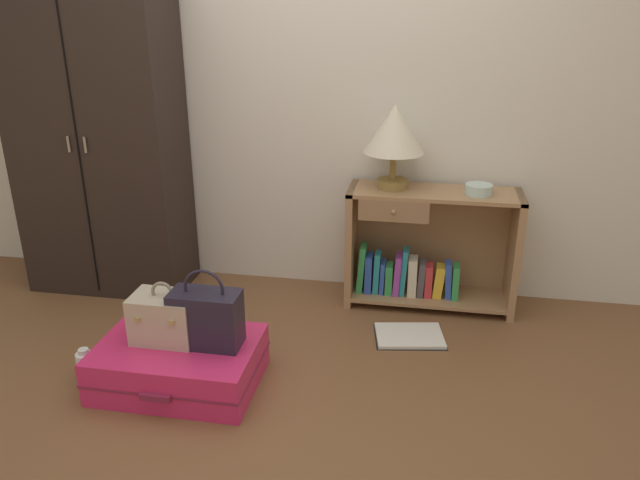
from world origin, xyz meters
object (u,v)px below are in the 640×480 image
at_px(train_case, 165,317).
at_px(bowl, 479,189).
at_px(handbag, 206,318).
at_px(open_book_on_floor, 409,336).
at_px(table_lamp, 394,131).
at_px(bookshelf, 424,251).
at_px(wardrobe, 98,136).
at_px(suitcase_large, 179,363).
at_px(bottle, 86,366).

bearing_deg(train_case, bowl, 34.25).
bearing_deg(bowl, handbag, -141.30).
relative_size(handbag, open_book_on_floor, 0.92).
height_order(table_lamp, train_case, table_lamp).
bearing_deg(train_case, open_book_on_floor, 27.47).
relative_size(bookshelf, bowl, 6.49).
xyz_separation_m(bowl, open_book_on_floor, (-0.32, -0.40, -0.72)).
xyz_separation_m(table_lamp, open_book_on_floor, (0.15, -0.44, -1.02)).
relative_size(wardrobe, handbag, 5.05).
height_order(wardrobe, bowl, wardrobe).
distance_m(wardrobe, suitcase_large, 1.54).
bearing_deg(bookshelf, table_lamp, 178.69).
height_order(train_case, handbag, handbag).
height_order(wardrobe, table_lamp, wardrobe).
height_order(bowl, bottle, bowl).
bearing_deg(handbag, suitcase_large, -170.75).
height_order(train_case, bottle, train_case).
height_order(table_lamp, suitcase_large, table_lamp).
xyz_separation_m(wardrobe, train_case, (0.77, -0.95, -0.62)).
distance_m(bowl, train_case, 1.79).
height_order(bookshelf, train_case, bookshelf).
relative_size(bookshelf, table_lamp, 2.06).
distance_m(handbag, open_book_on_floor, 1.14).
height_order(bookshelf, handbag, bookshelf).
height_order(suitcase_large, train_case, train_case).
bearing_deg(table_lamp, handbag, -126.35).
bearing_deg(wardrobe, suitcase_large, -49.79).
relative_size(wardrobe, bottle, 11.20).
bearing_deg(bowl, bottle, -149.64).
xyz_separation_m(train_case, handbag, (0.21, -0.01, 0.02)).
distance_m(suitcase_large, bottle, 0.45).
relative_size(table_lamp, bowl, 3.15).
height_order(handbag, bottle, handbag).
distance_m(table_lamp, suitcase_large, 1.66).
xyz_separation_m(bookshelf, bottle, (-1.56, -1.11, -0.25)).
height_order(wardrobe, train_case, wardrobe).
relative_size(handbag, bottle, 2.22).
xyz_separation_m(bowl, train_case, (-1.44, -0.98, -0.40)).
relative_size(bottle, open_book_on_floor, 0.41).
xyz_separation_m(wardrobe, suitcase_large, (0.83, -0.98, -0.84)).
distance_m(bookshelf, open_book_on_floor, 0.54).
height_order(bowl, open_book_on_floor, bowl).
bearing_deg(open_book_on_floor, bowl, 51.17).
xyz_separation_m(bowl, handbag, (-1.23, -0.99, -0.38)).
distance_m(bowl, suitcase_large, 1.82).
bearing_deg(bookshelf, train_case, -138.97).
relative_size(bookshelf, open_book_on_floor, 2.36).
xyz_separation_m(bowl, suitcase_large, (-1.37, -1.01, -0.62)).
relative_size(wardrobe, bookshelf, 1.97).
bearing_deg(table_lamp, train_case, -133.32).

